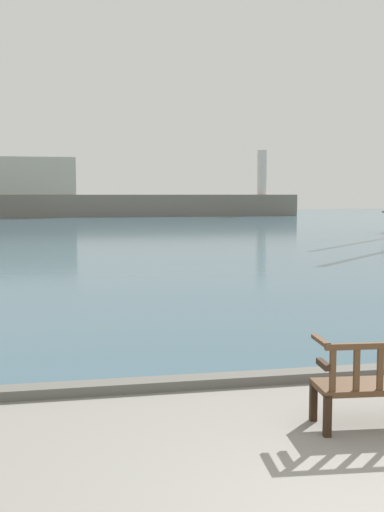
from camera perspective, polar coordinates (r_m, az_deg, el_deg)
harbor_water at (r=47.78m, az=-8.79°, el=2.74°), size 100.00×80.00×0.08m
quay_edge_kerb at (r=8.19m, az=5.34°, el=-10.78°), size 40.00×0.30×0.12m
far_breakwater at (r=63.72m, az=-10.73°, el=5.07°), size 43.03×2.40×6.77m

